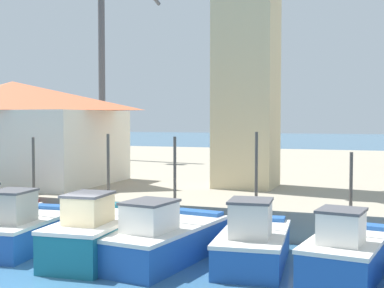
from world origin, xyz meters
name	(u,v)px	position (x,y,z in m)	size (l,w,h in m)	color
ground_plane	(52,277)	(0.00, 0.00, 0.00)	(300.00, 300.00, 0.00)	#386689
quay_wharf	(256,171)	(0.00, 26.44, 0.59)	(120.00, 40.00, 1.19)	#9E937F
fishing_boat_mid_left	(24,228)	(-2.89, 2.57, 0.72)	(2.40, 4.75, 3.91)	#2356A8
fishing_boat_center	(100,234)	(0.22, 2.39, 0.80)	(2.26, 5.11, 4.07)	#196B7F
fishing_boat_mid_right	(164,239)	(2.35, 2.74, 0.72)	(2.88, 5.50, 3.99)	#2356A8
fishing_boat_right_inner	(253,242)	(5.18, 3.25, 0.71)	(2.44, 4.63, 4.16)	#2356A8
fishing_boat_right_outer	(346,253)	(8.00, 2.87, 0.72)	(2.54, 4.32, 3.60)	#2356A8
clock_tower	(247,22)	(2.57, 12.87, 9.33)	(3.38, 3.38, 16.96)	beige
warehouse_left	(13,131)	(-9.80, 10.82, 3.93)	(11.07, 7.08, 5.39)	silver
port_crane_far	(105,77)	(-13.10, 26.90, 8.09)	(2.66, 10.53, 19.10)	#353539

